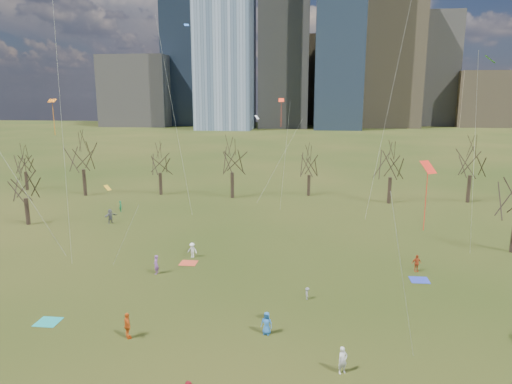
# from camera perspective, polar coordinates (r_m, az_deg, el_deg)

# --- Properties ---
(ground) EXTENTS (500.00, 500.00, 0.00)m
(ground) POSITION_cam_1_polar(r_m,az_deg,el_deg) (33.94, -2.41, -15.94)
(ground) COLOR black
(ground) RESTS_ON ground
(downtown_skyline) EXTENTS (212.50, 78.00, 118.00)m
(downtown_skyline) POSITION_cam_1_polar(r_m,az_deg,el_deg) (241.47, 5.06, 17.43)
(downtown_skyline) COLOR slate
(downtown_skyline) RESTS_ON ground
(bare_tree_row) EXTENTS (113.04, 29.80, 9.50)m
(bare_tree_row) POSITION_cam_1_polar(r_m,az_deg,el_deg) (67.72, 2.38, 3.67)
(bare_tree_row) COLOR black
(bare_tree_row) RESTS_ON ground
(blanket_teal) EXTENTS (1.60, 1.50, 0.03)m
(blanket_teal) POSITION_cam_1_polar(r_m,az_deg,el_deg) (37.03, -24.55, -14.55)
(blanket_teal) COLOR teal
(blanket_teal) RESTS_ON ground
(blanket_navy) EXTENTS (1.60, 1.50, 0.03)m
(blanket_navy) POSITION_cam_1_polar(r_m,az_deg,el_deg) (43.22, 19.74, -10.31)
(blanket_navy) COLOR #2535B0
(blanket_navy) RESTS_ON ground
(blanket_crimson) EXTENTS (1.60, 1.50, 0.03)m
(blanket_crimson) POSITION_cam_1_polar(r_m,az_deg,el_deg) (45.08, -8.43, -8.77)
(blanket_crimson) COLOR #C94228
(blanket_crimson) RESTS_ON ground
(person_0) EXTENTS (0.86, 0.64, 1.60)m
(person_0) POSITION_cam_1_polar(r_m,az_deg,el_deg) (32.08, 1.34, -16.08)
(person_0) COLOR #2763A9
(person_0) RESTS_ON ground
(person_1) EXTENTS (0.72, 0.65, 1.65)m
(person_1) POSITION_cam_1_polar(r_m,az_deg,el_deg) (28.67, 10.78, -19.95)
(person_1) COLOR silver
(person_1) RESTS_ON ground
(person_3) EXTENTS (0.43, 0.68, 1.00)m
(person_3) POSITION_cam_1_polar(r_m,az_deg,el_deg) (37.28, 6.43, -12.48)
(person_3) COLOR slate
(person_3) RESTS_ON ground
(person_4) EXTENTS (0.99, 1.11, 1.81)m
(person_4) POSITION_cam_1_polar(r_m,az_deg,el_deg) (32.68, -15.77, -15.79)
(person_4) COLOR #D75B17
(person_4) RESTS_ON ground
(person_7) EXTENTS (0.43, 0.65, 1.77)m
(person_7) POSITION_cam_1_polar(r_m,az_deg,el_deg) (42.79, -12.38, -8.84)
(person_7) COLOR #8B50A0
(person_7) RESTS_ON ground
(person_9) EXTENTS (1.08, 0.75, 1.52)m
(person_9) POSITION_cam_1_polar(r_m,az_deg,el_deg) (46.33, -7.97, -7.20)
(person_9) COLOR white
(person_9) RESTS_ON ground
(person_10) EXTENTS (1.02, 0.64, 1.62)m
(person_10) POSITION_cam_1_polar(r_m,az_deg,el_deg) (44.81, 19.43, -8.40)
(person_10) COLOR #AF3D19
(person_10) RESTS_ON ground
(person_11) EXTENTS (1.47, 1.70, 1.85)m
(person_11) POSITION_cam_1_polar(r_m,az_deg,el_deg) (60.65, -17.75, -2.88)
(person_11) COLOR #5E5E62
(person_11) RESTS_ON ground
(person_13) EXTENTS (0.61, 0.67, 1.54)m
(person_13) POSITION_cam_1_polar(r_m,az_deg,el_deg) (66.33, -16.57, -1.70)
(person_13) COLOR #1B7944
(person_13) RESTS_ON ground
(kites_airborne) EXTENTS (59.17, 43.28, 33.76)m
(kites_airborne) POSITION_cam_1_polar(r_m,az_deg,el_deg) (42.67, -2.58, 8.02)
(kites_airborne) COLOR orange
(kites_airborne) RESTS_ON ground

